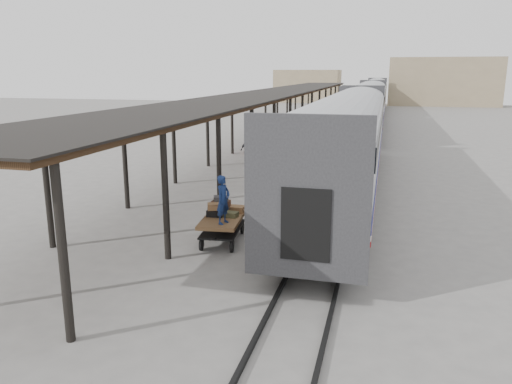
{
  "coord_description": "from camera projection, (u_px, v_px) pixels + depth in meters",
  "views": [
    {
      "loc": [
        4.91,
        -15.33,
        5.6
      ],
      "look_at": [
        0.85,
        0.34,
        1.7
      ],
      "focal_mm": 35.0,
      "sensor_mm": 36.0,
      "label": 1
    }
  ],
  "objects": [
    {
      "name": "rails",
      "position": [
        367.0,
        131.0,
        48.14
      ],
      "size": [
        1.54,
        150.0,
        0.12
      ],
      "color": "black",
      "rests_on": "ground"
    },
    {
      "name": "pedestrian",
      "position": [
        248.0,
        151.0,
        30.65
      ],
      "size": [
        1.11,
        0.75,
        1.75
      ],
      "primitive_type": "imported",
      "rotation": [
        0.0,
        0.0,
        2.8
      ],
      "color": "black",
      "rests_on": "ground"
    },
    {
      "name": "ground",
      "position": [
        229.0,
        241.0,
        16.94
      ],
      "size": [
        160.0,
        160.0,
        0.0
      ],
      "primitive_type": "plane",
      "color": "slate",
      "rests_on": "ground"
    },
    {
      "name": "building_left",
      "position": [
        308.0,
        86.0,
        95.84
      ],
      "size": [
        12.0,
        8.0,
        6.0
      ],
      "primitive_type": "cube",
      "color": "tan",
      "rests_on": "ground"
    },
    {
      "name": "porter",
      "position": [
        223.0,
        200.0,
        15.87
      ],
      "size": [
        0.52,
        0.65,
        1.57
      ],
      "primitive_type": "imported",
      "rotation": [
        0.0,
        0.0,
        1.29
      ],
      "color": "navy",
      "rests_on": "baggage_cart"
    },
    {
      "name": "train",
      "position": [
        368.0,
        103.0,
        47.33
      ],
      "size": [
        3.45,
        76.01,
        4.01
      ],
      "color": "silver",
      "rests_on": "ground"
    },
    {
      "name": "suitcase_stack",
      "position": [
        222.0,
        208.0,
        17.09
      ],
      "size": [
        1.28,
        1.17,
        0.6
      ],
      "rotation": [
        0.0,
        0.0,
        0.1
      ],
      "color": "#38383A",
      "rests_on": "baggage_cart"
    },
    {
      "name": "canopy",
      "position": [
        279.0,
        93.0,
        39.42
      ],
      "size": [
        4.9,
        64.3,
        4.15
      ],
      "color": "#422B19",
      "rests_on": "ground"
    },
    {
      "name": "luggage_tug",
      "position": [
        265.0,
        144.0,
        34.96
      ],
      "size": [
        1.25,
        1.76,
        1.43
      ],
      "rotation": [
        0.0,
        0.0,
        0.17
      ],
      "color": "maroon",
      "rests_on": "ground"
    },
    {
      "name": "baggage_cart",
      "position": [
        223.0,
        223.0,
        16.78
      ],
      "size": [
        1.49,
        2.52,
        0.86
      ],
      "rotation": [
        0.0,
        0.0,
        0.1
      ],
      "color": "brown",
      "rests_on": "ground"
    },
    {
      "name": "building_far",
      "position": [
        442.0,
        82.0,
        86.0
      ],
      "size": [
        18.0,
        10.0,
        8.0
      ],
      "primitive_type": "cube",
      "color": "tan",
      "rests_on": "ground"
    }
  ]
}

